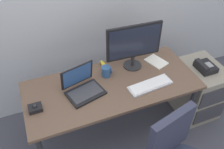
{
  "coord_description": "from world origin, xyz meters",
  "views": [
    {
      "loc": [
        -0.6,
        -1.5,
        2.24
      ],
      "look_at": [
        0.0,
        0.0,
        0.82
      ],
      "focal_mm": 39.17,
      "sensor_mm": 36.0,
      "label": 1
    }
  ],
  "objects_px": {
    "keyboard": "(150,85)",
    "trackball_mouse": "(35,108)",
    "file_cabinet": "(197,90)",
    "desk_phone": "(205,67)",
    "paper_notepad": "(156,62)",
    "coffee_mug": "(106,71)",
    "monitor_main": "(134,44)",
    "laptop": "(82,86)",
    "banana": "(104,66)"
  },
  "relations": [
    {
      "from": "keyboard",
      "to": "trackball_mouse",
      "type": "bearing_deg",
      "value": 174.27
    },
    {
      "from": "file_cabinet",
      "to": "desk_phone",
      "type": "bearing_deg",
      "value": -116.78
    },
    {
      "from": "keyboard",
      "to": "desk_phone",
      "type": "bearing_deg",
      "value": 7.21
    },
    {
      "from": "trackball_mouse",
      "to": "paper_notepad",
      "type": "relative_size",
      "value": 0.53
    },
    {
      "from": "coffee_mug",
      "to": "file_cabinet",
      "type": "bearing_deg",
      "value": -10.19
    },
    {
      "from": "desk_phone",
      "to": "keyboard",
      "type": "height_order",
      "value": "keyboard"
    },
    {
      "from": "trackball_mouse",
      "to": "coffee_mug",
      "type": "height_order",
      "value": "coffee_mug"
    },
    {
      "from": "monitor_main",
      "to": "keyboard",
      "type": "relative_size",
      "value": 1.27
    },
    {
      "from": "coffee_mug",
      "to": "keyboard",
      "type": "bearing_deg",
      "value": -42.23
    },
    {
      "from": "paper_notepad",
      "to": "monitor_main",
      "type": "bearing_deg",
      "value": 172.41
    },
    {
      "from": "monitor_main",
      "to": "trackball_mouse",
      "type": "height_order",
      "value": "monitor_main"
    },
    {
      "from": "coffee_mug",
      "to": "desk_phone",
      "type": "bearing_deg",
      "value": -11.17
    },
    {
      "from": "laptop",
      "to": "file_cabinet",
      "type": "bearing_deg",
      "value": -2.88
    },
    {
      "from": "desk_phone",
      "to": "trackball_mouse",
      "type": "distance_m",
      "value": 1.7
    },
    {
      "from": "trackball_mouse",
      "to": "paper_notepad",
      "type": "bearing_deg",
      "value": 8.77
    },
    {
      "from": "laptop",
      "to": "paper_notepad",
      "type": "xyz_separation_m",
      "value": [
        0.81,
        0.12,
        -0.05
      ]
    },
    {
      "from": "file_cabinet",
      "to": "monitor_main",
      "type": "xyz_separation_m",
      "value": [
        -0.72,
        0.22,
        0.66
      ]
    },
    {
      "from": "file_cabinet",
      "to": "paper_notepad",
      "type": "distance_m",
      "value": 0.64
    },
    {
      "from": "coffee_mug",
      "to": "paper_notepad",
      "type": "xyz_separation_m",
      "value": [
        0.54,
        0.0,
        -0.05
      ]
    },
    {
      "from": "paper_notepad",
      "to": "desk_phone",
      "type": "bearing_deg",
      "value": -23.76
    },
    {
      "from": "laptop",
      "to": "keyboard",
      "type": "bearing_deg",
      "value": -16.11
    },
    {
      "from": "banana",
      "to": "paper_notepad",
      "type": "bearing_deg",
      "value": -11.85
    },
    {
      "from": "keyboard",
      "to": "banana",
      "type": "height_order",
      "value": "banana"
    },
    {
      "from": "desk_phone",
      "to": "keyboard",
      "type": "distance_m",
      "value": 0.7
    },
    {
      "from": "file_cabinet",
      "to": "banana",
      "type": "relative_size",
      "value": 3.28
    },
    {
      "from": "file_cabinet",
      "to": "laptop",
      "type": "distance_m",
      "value": 1.36
    },
    {
      "from": "banana",
      "to": "keyboard",
      "type": "bearing_deg",
      "value": -53.83
    },
    {
      "from": "keyboard",
      "to": "banana",
      "type": "distance_m",
      "value": 0.5
    },
    {
      "from": "monitor_main",
      "to": "paper_notepad",
      "type": "bearing_deg",
      "value": -7.59
    },
    {
      "from": "desk_phone",
      "to": "keyboard",
      "type": "xyz_separation_m",
      "value": [
        -0.69,
        -0.09,
        0.06
      ]
    },
    {
      "from": "file_cabinet",
      "to": "banana",
      "type": "distance_m",
      "value": 1.11
    },
    {
      "from": "keyboard",
      "to": "laptop",
      "type": "relative_size",
      "value": 1.15
    },
    {
      "from": "desk_phone",
      "to": "monitor_main",
      "type": "xyz_separation_m",
      "value": [
        -0.71,
        0.24,
        0.31
      ]
    },
    {
      "from": "file_cabinet",
      "to": "trackball_mouse",
      "type": "distance_m",
      "value": 1.75
    },
    {
      "from": "monitor_main",
      "to": "keyboard",
      "type": "xyz_separation_m",
      "value": [
        0.02,
        -0.32,
        -0.25
      ]
    },
    {
      "from": "desk_phone",
      "to": "paper_notepad",
      "type": "height_order",
      "value": "paper_notepad"
    },
    {
      "from": "file_cabinet",
      "to": "coffee_mug",
      "type": "height_order",
      "value": "coffee_mug"
    },
    {
      "from": "monitor_main",
      "to": "coffee_mug",
      "type": "height_order",
      "value": "monitor_main"
    },
    {
      "from": "paper_notepad",
      "to": "laptop",
      "type": "bearing_deg",
      "value": -171.39
    },
    {
      "from": "laptop",
      "to": "trackball_mouse",
      "type": "relative_size",
      "value": 3.32
    },
    {
      "from": "paper_notepad",
      "to": "banana",
      "type": "xyz_separation_m",
      "value": [
        -0.52,
        0.11,
        0.01
      ]
    },
    {
      "from": "monitor_main",
      "to": "paper_notepad",
      "type": "relative_size",
      "value": 2.57
    },
    {
      "from": "laptop",
      "to": "paper_notepad",
      "type": "distance_m",
      "value": 0.82
    },
    {
      "from": "desk_phone",
      "to": "laptop",
      "type": "height_order",
      "value": "laptop"
    },
    {
      "from": "desk_phone",
      "to": "keyboard",
      "type": "relative_size",
      "value": 0.48
    },
    {
      "from": "desk_phone",
      "to": "laptop",
      "type": "xyz_separation_m",
      "value": [
        -1.27,
        0.08,
        0.1
      ]
    },
    {
      "from": "laptop",
      "to": "desk_phone",
      "type": "bearing_deg",
      "value": -3.63
    },
    {
      "from": "keyboard",
      "to": "banana",
      "type": "bearing_deg",
      "value": 126.17
    },
    {
      "from": "keyboard",
      "to": "coffee_mug",
      "type": "height_order",
      "value": "coffee_mug"
    },
    {
      "from": "desk_phone",
      "to": "trackball_mouse",
      "type": "height_order",
      "value": "trackball_mouse"
    }
  ]
}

